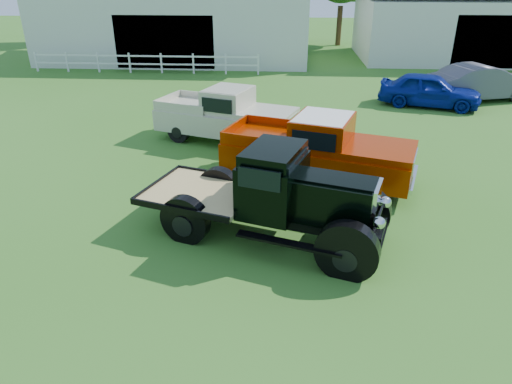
# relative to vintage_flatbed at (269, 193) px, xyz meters

# --- Properties ---
(ground) EXTENTS (120.00, 120.00, 0.00)m
(ground) POSITION_rel_vintage_flatbed_xyz_m (-0.50, -1.00, -1.12)
(ground) COLOR #326C1D
(shed_left) EXTENTS (18.80, 10.20, 5.60)m
(shed_left) POSITION_rel_vintage_flatbed_xyz_m (-7.50, 25.00, 1.68)
(shed_left) COLOR beige
(shed_left) RESTS_ON ground
(shed_right) EXTENTS (16.80, 9.20, 5.20)m
(shed_right) POSITION_rel_vintage_flatbed_xyz_m (13.50, 26.00, 1.48)
(shed_right) COLOR beige
(shed_right) RESTS_ON ground
(fence_rail) EXTENTS (14.20, 0.16, 1.20)m
(fence_rail) POSITION_rel_vintage_flatbed_xyz_m (-8.50, 19.00, -0.52)
(fence_rail) COLOR white
(fence_rail) RESTS_ON ground
(vintage_flatbed) EXTENTS (6.08, 3.85, 2.25)m
(vintage_flatbed) POSITION_rel_vintage_flatbed_xyz_m (0.00, 0.00, 0.00)
(vintage_flatbed) COLOR black
(vintage_flatbed) RESTS_ON ground
(red_pickup) EXTENTS (5.99, 3.77, 2.04)m
(red_pickup) POSITION_rel_vintage_flatbed_xyz_m (1.27, 3.24, -0.10)
(red_pickup) COLOR #932300
(red_pickup) RESTS_ON ground
(white_pickup) EXTENTS (5.61, 3.61, 1.92)m
(white_pickup) POSITION_rel_vintage_flatbed_xyz_m (-1.85, 6.71, -0.16)
(white_pickup) COLOR #BBB89E
(white_pickup) RESTS_ON ground
(misc_car_blue) EXTENTS (4.82, 3.05, 1.53)m
(misc_car_blue) POSITION_rel_vintage_flatbed_xyz_m (6.88, 12.19, -0.36)
(misc_car_blue) COLOR navy
(misc_car_blue) RESTS_ON ground
(misc_car_grey) EXTENTS (5.44, 3.19, 1.70)m
(misc_car_grey) POSITION_rel_vintage_flatbed_xyz_m (9.74, 13.61, -0.27)
(misc_car_grey) COLOR #504E5B
(misc_car_grey) RESTS_ON ground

